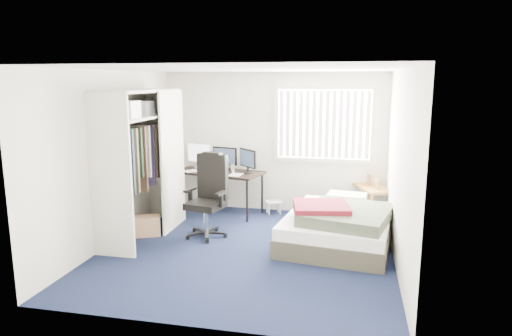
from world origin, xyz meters
The scene contains 10 objects.
ground centered at (0.00, 0.00, 0.00)m, with size 4.20×4.20×0.00m, color black.
room_shell centered at (0.00, 0.00, 1.51)m, with size 4.20×4.20×4.20m.
window_assembly centered at (0.90, 2.04, 1.60)m, with size 1.72×0.09×1.32m.
closet centered at (-1.67, 0.27, 1.35)m, with size 0.64×1.84×2.22m.
desk centered at (-0.90, 1.75, 0.79)m, with size 1.66×1.06×1.22m.
office_chair centered at (-0.72, 0.51, 0.49)m, with size 0.71×0.71×1.27m.
footstool centered at (0.06, 1.85, 0.18)m, with size 0.34×0.32×0.23m.
nightstand centered at (1.75, 1.85, 0.52)m, with size 0.72×0.95×0.76m.
bed centered at (1.26, 0.56, 0.28)m, with size 1.74×2.16×0.65m.
pine_box centered at (-1.65, 0.31, 0.15)m, with size 0.39×0.29×0.29m, color #AF7D57.
Camera 1 is at (1.40, -5.93, 2.35)m, focal length 32.00 mm.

